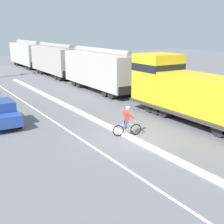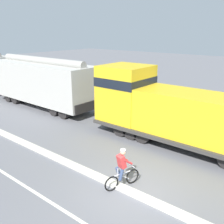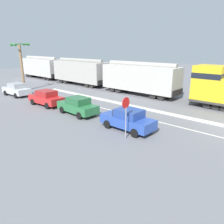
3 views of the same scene
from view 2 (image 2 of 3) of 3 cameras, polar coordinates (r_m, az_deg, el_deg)
ground_plane at (r=11.08m, az=3.84°, el=-17.15°), size 120.00×120.00×0.00m
median_curb at (r=14.83m, az=-15.55°, el=-7.93°), size 0.36×36.00×0.16m
locomotive at (r=15.00m, az=13.96°, el=-0.46°), size 3.10×11.61×4.20m
hopper_car_lead at (r=22.69m, az=-14.89°, el=6.23°), size 2.90×10.60×4.18m
cyclist at (r=10.98m, az=2.19°, el=-12.43°), size 1.64×0.67×1.71m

